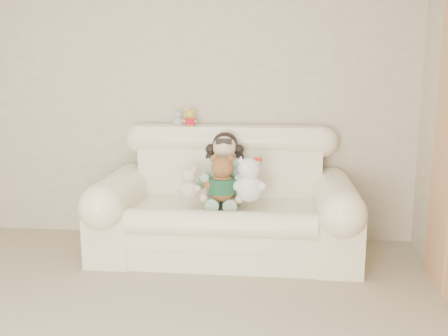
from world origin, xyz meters
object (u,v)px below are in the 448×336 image
(sofa, at_px, (225,194))
(cream_teddy, at_px, (189,180))
(white_cat, at_px, (249,175))
(seated_child, at_px, (225,168))
(brown_teddy, at_px, (222,174))

(sofa, bearing_deg, cream_teddy, -154.34)
(white_cat, relative_size, cream_teddy, 1.35)
(seated_child, height_order, brown_teddy, seated_child)
(sofa, xyz_separation_m, brown_teddy, (-0.01, -0.14, 0.20))
(white_cat, bearing_deg, cream_teddy, 179.11)
(sofa, distance_m, seated_child, 0.22)
(seated_child, relative_size, white_cat, 1.41)
(sofa, height_order, seated_child, sofa)
(sofa, relative_size, white_cat, 4.99)
(brown_teddy, height_order, cream_teddy, brown_teddy)
(sofa, distance_m, cream_teddy, 0.33)
(brown_teddy, distance_m, cream_teddy, 0.27)
(seated_child, distance_m, cream_teddy, 0.34)
(seated_child, distance_m, white_cat, 0.31)
(sofa, bearing_deg, white_cat, -36.06)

